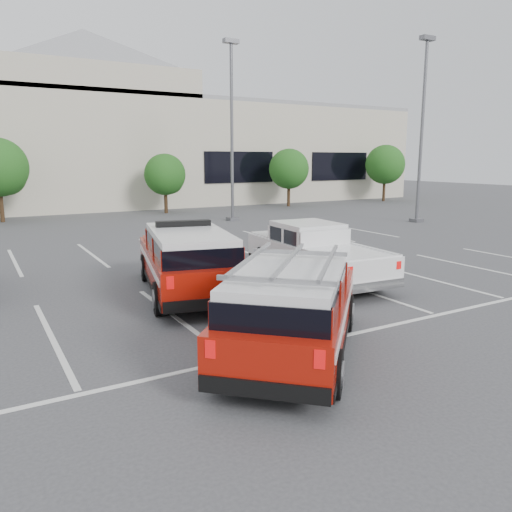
{
  "coord_description": "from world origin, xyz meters",
  "views": [
    {
      "loc": [
        -6.61,
        -10.48,
        3.61
      ],
      "look_at": [
        -0.04,
        0.95,
        1.05
      ],
      "focal_mm": 35.0,
      "sensor_mm": 36.0,
      "label": 1
    }
  ],
  "objects": [
    {
      "name": "ground",
      "position": [
        0.0,
        0.0,
        0.0
      ],
      "size": [
        120.0,
        120.0,
        0.0
      ],
      "primitive_type": "plane",
      "color": "#3C3C3F",
      "rests_on": "ground"
    },
    {
      "name": "white_pickup",
      "position": [
        2.33,
        1.49,
        0.68
      ],
      "size": [
        2.32,
        5.68,
        1.7
      ],
      "rotation": [
        0.0,
        0.0,
        -0.07
      ],
      "color": "silver",
      "rests_on": "ground"
    },
    {
      "name": "stall_markings",
      "position": [
        0.0,
        4.5,
        0.01
      ],
      "size": [
        23.0,
        15.0,
        0.01
      ],
      "primitive_type": "cube",
      "color": "silver",
      "rests_on": "ground"
    },
    {
      "name": "tree_mid_left",
      "position": [
        -4.91,
        22.05,
        3.04
      ],
      "size": [
        3.37,
        3.37,
        4.85
      ],
      "color": "#3F2B19",
      "rests_on": "ground"
    },
    {
      "name": "convention_building",
      "position": [
        0.18,
        31.86,
        4.72
      ],
      "size": [
        60.0,
        16.99,
        13.2
      ],
      "color": "#BAB09E",
      "rests_on": "ground"
    },
    {
      "name": "ladder_suv",
      "position": [
        -1.65,
        -3.19,
        0.78
      ],
      "size": [
        4.81,
        4.91,
        1.95
      ],
      "rotation": [
        0.0,
        0.0,
        -0.76
      ],
      "color": "#951107",
      "rests_on": "ground"
    },
    {
      "name": "tree_far_right",
      "position": [
        25.09,
        22.05,
        3.04
      ],
      "size": [
        3.37,
        3.37,
        4.85
      ],
      "color": "#3F2B19",
      "rests_on": "ground"
    },
    {
      "name": "light_pole_right",
      "position": [
        16.0,
        10.0,
        5.19
      ],
      "size": [
        0.9,
        0.6,
        10.24
      ],
      "color": "#59595E",
      "rests_on": "ground"
    },
    {
      "name": "fire_chief_suv",
      "position": [
        -1.66,
        1.86,
        0.8
      ],
      "size": [
        3.19,
        5.87,
        1.96
      ],
      "rotation": [
        0.0,
        0.0,
        -0.22
      ],
      "color": "#951107",
      "rests_on": "ground"
    },
    {
      "name": "tree_right",
      "position": [
        15.09,
        22.05,
        2.77
      ],
      "size": [
        3.07,
        3.07,
        4.42
      ],
      "color": "#3F2B19",
      "rests_on": "ground"
    },
    {
      "name": "tree_mid_right",
      "position": [
        5.09,
        22.05,
        2.5
      ],
      "size": [
        2.77,
        2.77,
        3.99
      ],
      "color": "#3F2B19",
      "rests_on": "ground"
    },
    {
      "name": "light_pole_mid",
      "position": [
        7.0,
        16.0,
        5.19
      ],
      "size": [
        0.9,
        0.6,
        10.24
      ],
      "color": "#59595E",
      "rests_on": "ground"
    }
  ]
}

